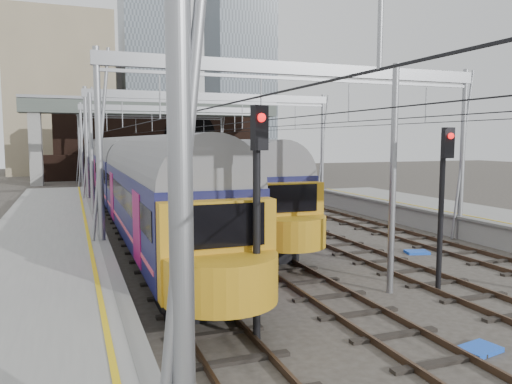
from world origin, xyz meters
name	(u,v)px	position (x,y,z in m)	size (l,w,h in m)	color
ground	(433,313)	(0.00, 0.00, 0.00)	(160.00, 160.00, 0.00)	#38332D
platform_left	(33,309)	(-10.18, 2.50, 0.55)	(4.32, 55.00, 1.12)	gray
tracks	(249,225)	(0.00, 15.00, 0.02)	(14.40, 80.00, 0.22)	#4C3828
overhead_line	(216,112)	(0.00, 21.49, 6.57)	(16.80, 80.00, 8.00)	gray
retaining_wall	(160,143)	(1.40, 51.93, 4.33)	(28.00, 2.75, 9.00)	black
overbridge	(156,117)	(0.00, 46.00, 7.27)	(28.00, 3.00, 9.25)	gray
city_skyline	(147,61)	(2.73, 70.48, 17.09)	(37.50, 27.50, 60.00)	tan
train_main	(151,164)	(-2.00, 37.00, 2.46)	(2.76, 63.74, 4.76)	black
train_second	(119,171)	(-6.00, 25.13, 2.54)	(2.88, 49.94, 4.93)	black
signal_near_left	(258,198)	(-5.20, -0.11, 3.41)	(0.43, 0.49, 5.50)	black
signal_near_centre	(443,190)	(1.56, 1.59, 3.20)	(0.37, 0.48, 5.11)	black
equip_cover_a	(480,349)	(-0.70, -2.36, 0.05)	(0.89, 0.63, 0.10)	blue
equip_cover_b	(276,248)	(-0.90, 9.00, 0.05)	(0.85, 0.60, 0.10)	blue
equip_cover_c	(417,252)	(4.29, 6.14, 0.05)	(0.92, 0.65, 0.11)	blue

